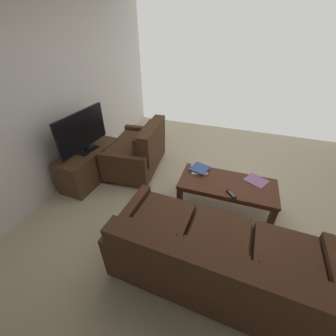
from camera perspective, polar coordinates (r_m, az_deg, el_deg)
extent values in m
cube|color=beige|center=(3.28, 13.13, -8.44)|extent=(4.94, 5.39, 0.01)
cube|color=white|center=(3.61, -27.76, 17.91)|extent=(0.12, 5.39, 2.75)
cylinder|color=black|center=(2.83, 30.52, -22.05)|extent=(0.05, 0.05, 0.06)
cylinder|color=black|center=(2.85, -3.25, -14.72)|extent=(0.05, 0.05, 0.06)
cylinder|color=black|center=(2.49, -11.22, -26.61)|extent=(0.05, 0.05, 0.06)
cube|color=#472B1C|center=(2.33, 12.10, -22.94)|extent=(1.80, 0.95, 0.38)
cube|color=#472B1C|center=(2.21, 29.18, -21.81)|extent=(0.58, 0.79, 0.10)
cube|color=#472B1C|center=(2.14, 13.02, -19.02)|extent=(0.58, 0.79, 0.10)
cube|color=#472B1C|center=(2.23, -2.35, -14.91)|extent=(0.58, 0.79, 0.10)
cube|color=#472B1C|center=(1.83, 10.92, -26.30)|extent=(1.77, 0.27, 0.43)
cube|color=#472B1C|center=(1.97, 30.64, -26.48)|extent=(0.53, 0.15, 0.29)
cube|color=#472B1C|center=(1.89, 11.73, -23.51)|extent=(0.53, 0.15, 0.29)
cube|color=#472B1C|center=(1.99, -5.89, -18.45)|extent=(0.53, 0.15, 0.29)
cube|color=#472B1C|center=(2.44, 36.59, -25.38)|extent=(0.14, 0.87, 0.54)
cube|color=#472B1C|center=(2.46, -10.05, -15.34)|extent=(0.14, 0.87, 0.54)
cylinder|color=black|center=(4.31, -10.50, 3.89)|extent=(0.05, 0.05, 0.06)
cylinder|color=black|center=(3.72, -15.14, -2.21)|extent=(0.05, 0.05, 0.06)
cylinder|color=black|center=(4.11, -2.22, 2.87)|extent=(0.05, 0.05, 0.06)
cylinder|color=black|center=(3.49, -5.72, -3.78)|extent=(0.05, 0.05, 0.06)
cube|color=#4C301E|center=(3.78, -8.62, 3.05)|extent=(0.85, 1.02, 0.35)
cube|color=#4C301E|center=(3.67, -9.21, 6.10)|extent=(0.75, 0.94, 0.10)
cube|color=#4C301E|center=(3.50, -4.19, 7.60)|extent=(0.27, 0.96, 0.49)
cube|color=#4C301E|center=(3.53, -5.91, 7.77)|extent=(0.20, 0.86, 0.35)
cube|color=#4C301E|center=(4.17, -6.11, 7.55)|extent=(0.77, 0.17, 0.51)
cube|color=#4C301E|center=(3.34, -11.93, -0.53)|extent=(0.77, 0.17, 0.51)
cube|color=#4C2819|center=(2.90, 15.65, -4.17)|extent=(1.24, 0.58, 0.04)
cube|color=#4C2819|center=(2.93, 15.51, -4.86)|extent=(1.14, 0.52, 0.05)
cube|color=#4C2819|center=(3.29, 25.44, -6.50)|extent=(0.07, 0.07, 0.41)
cube|color=#4C2819|center=(3.28, 5.53, -2.81)|extent=(0.07, 0.07, 0.41)
cube|color=#4C2819|center=(2.93, 25.85, -12.50)|extent=(0.07, 0.07, 0.41)
cube|color=#4C2819|center=(2.91, 3.13, -8.32)|extent=(0.07, 0.07, 0.41)
cube|color=#4C331E|center=(3.69, -20.03, 0.90)|extent=(0.51, 1.12, 0.53)
cube|color=black|center=(3.77, -21.43, 1.28)|extent=(0.08, 0.93, 0.32)
cube|color=black|center=(3.72, -19.97, 1.21)|extent=(0.21, 0.25, 0.06)
cube|color=black|center=(3.56, -20.90, 4.60)|extent=(0.22, 0.33, 0.02)
cube|color=black|center=(3.54, -21.03, 5.16)|extent=(0.04, 0.06, 0.06)
cube|color=black|center=(3.42, -22.03, 9.38)|extent=(0.10, 0.95, 0.55)
cube|color=black|center=(3.43, -22.28, 9.42)|extent=(0.06, 0.92, 0.52)
cube|color=silver|center=(3.03, 8.29, -0.47)|extent=(0.28, 0.29, 0.02)
cube|color=#385693|center=(3.02, 8.47, -0.11)|extent=(0.29, 0.29, 0.02)
cube|color=black|center=(2.71, 16.62, -6.74)|extent=(0.14, 0.15, 0.02)
cube|color=#59595B|center=(2.70, 16.66, -6.56)|extent=(0.10, 0.10, 0.00)
cube|color=#996699|center=(3.05, 22.53, -3.10)|extent=(0.34, 0.32, 0.01)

